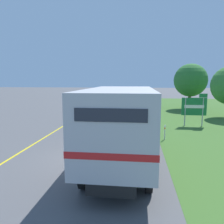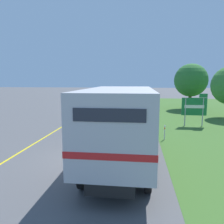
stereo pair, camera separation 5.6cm
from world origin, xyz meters
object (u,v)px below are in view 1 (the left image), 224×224
Objects in this scene: horse_trailer_truck at (122,121)px; highway_sign at (195,107)px; delineator_post at (165,132)px; lead_car_white at (102,105)px; roadside_tree_mid at (190,80)px.

highway_sign is at bearing 58.85° from horse_trailer_truck.
highway_sign is 5.49m from delineator_post.
highway_sign reaches higher than lead_car_white.
delineator_post is (-4.95, -15.67, -3.21)m from roadside_tree_mid.
horse_trailer_truck is at bearing -121.15° from highway_sign.
roadside_tree_mid is at bearing 69.63° from horse_trailer_truck.
lead_car_white is (-3.46, 15.03, -0.98)m from horse_trailer_truck.
lead_car_white is 10.79m from highway_sign.
highway_sign reaches higher than delineator_post.
horse_trailer_truck is 8.90× the size of delineator_post.
horse_trailer_truck is 5.02m from delineator_post.
roadside_tree_mid is at bearing 72.47° from delineator_post.
highway_sign is (8.74, -6.30, 0.64)m from lead_car_white.
horse_trailer_truck is 2.00× the size of lead_car_white.
delineator_post is at bearing 59.92° from horse_trailer_truck.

